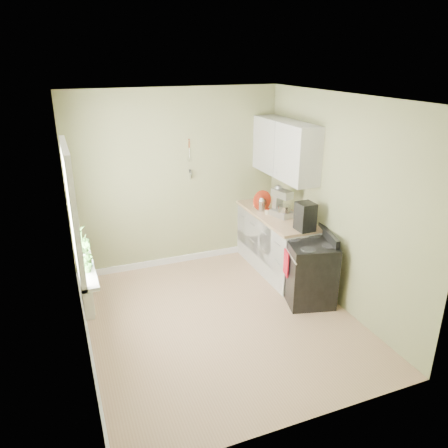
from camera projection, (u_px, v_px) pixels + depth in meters
name	position (u px, v px, depth m)	size (l,w,h in m)	color
floor	(221.00, 320.00, 5.49)	(3.20, 3.60, 0.02)	#A17A59
ceiling	(220.00, 96.00, 4.50)	(3.20, 3.60, 0.02)	white
wall_back	(177.00, 180.00, 6.57)	(3.20, 0.02, 2.70)	#8F9465
wall_left	(73.00, 240.00, 4.44)	(0.02, 3.60, 2.70)	#8F9465
wall_right	(338.00, 203.00, 5.55)	(0.02, 3.60, 2.70)	#8F9465
base_cabinets	(276.00, 243.00, 6.64)	(0.60, 1.60, 0.87)	silver
countertop	(277.00, 215.00, 6.47)	(0.64, 1.60, 0.04)	tan
upper_cabinets	(285.00, 149.00, 6.26)	(0.35, 1.40, 0.80)	silver
window	(71.00, 212.00, 4.64)	(0.06, 1.14, 1.44)	white
window_sill	(86.00, 267.00, 4.91)	(0.18, 1.14, 0.04)	white
radiator	(87.00, 295.00, 4.97)	(0.12, 0.50, 0.35)	white
wall_utensils	(190.00, 165.00, 6.53)	(0.02, 0.14, 0.58)	tan
stove	(309.00, 271.00, 5.80)	(0.76, 0.81, 0.96)	black
stand_mixer	(282.00, 204.00, 6.33)	(0.29, 0.39, 0.43)	#B2B2B7
kettle	(261.00, 204.00, 6.57)	(0.20, 0.12, 0.21)	silver
coffee_maker	(305.00, 217.00, 5.81)	(0.22, 0.24, 0.38)	black
red_tray	(262.00, 201.00, 6.55)	(0.31, 0.31, 0.02)	#A62A15
jar	(267.00, 211.00, 6.45)	(0.08, 0.08, 0.08)	beige
plant_a	(86.00, 259.00, 4.69)	(0.16, 0.11, 0.31)	#316221
plant_b	(85.00, 255.00, 4.81)	(0.16, 0.13, 0.29)	#316221
plant_c	(82.00, 238.00, 5.21)	(0.18, 0.18, 0.33)	#316221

